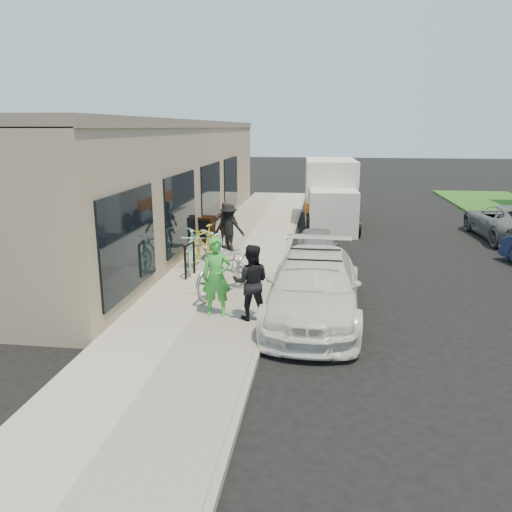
{
  "coord_description": "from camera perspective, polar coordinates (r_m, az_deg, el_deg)",
  "views": [
    {
      "loc": [
        0.64,
        -10.02,
        3.99
      ],
      "look_at": [
        -0.89,
        1.24,
        1.05
      ],
      "focal_mm": 35.0,
      "sensor_mm": 36.0,
      "label": 1
    }
  ],
  "objects": [
    {
      "name": "sedan_silver",
      "position": [
        15.14,
        7.05,
        1.1
      ],
      "size": [
        1.39,
        3.06,
        1.02
      ],
      "primitive_type": "imported",
      "rotation": [
        0.0,
        0.0,
        0.06
      ],
      "color": "gray",
      "rests_on": "ground"
    },
    {
      "name": "sedan_white",
      "position": [
        10.74,
        6.65,
        -3.47
      ],
      "size": [
        2.07,
        4.81,
        1.42
      ],
      "rotation": [
        0.0,
        0.0,
        -0.03
      ],
      "color": "silver",
      "rests_on": "ground"
    },
    {
      "name": "cruiser_bike_a",
      "position": [
        13.9,
        -7.39,
        0.61
      ],
      "size": [
        0.85,
        1.83,
        1.06
      ],
      "primitive_type": "imported",
      "rotation": [
        0.0,
        0.0,
        0.2
      ],
      "color": "#9CE9D9",
      "rests_on": "sidewalk"
    },
    {
      "name": "woman_rider",
      "position": [
        10.4,
        -4.54,
        -2.38
      ],
      "size": [
        0.65,
        0.47,
        1.65
      ],
      "primitive_type": "imported",
      "rotation": [
        0.0,
        0.0,
        0.13
      ],
      "color": "green",
      "rests_on": "sidewalk"
    },
    {
      "name": "bystander_b",
      "position": [
        16.17,
        -3.57,
        3.53
      ],
      "size": [
        0.96,
        0.8,
        1.54
      ],
      "primitive_type": "imported",
      "rotation": [
        0.0,
        0.0,
        0.57
      ],
      "color": "brown",
      "rests_on": "sidewalk"
    },
    {
      "name": "bystander_a",
      "position": [
        15.9,
        -3.08,
        3.28
      ],
      "size": [
        1.02,
        0.65,
        1.5
      ],
      "primitive_type": "imported",
      "rotation": [
        0.0,
        0.0,
        3.04
      ],
      "color": "black",
      "rests_on": "sidewalk"
    },
    {
      "name": "man_standing",
      "position": [
        10.15,
        -0.57,
        -3.02
      ],
      "size": [
        0.8,
        0.65,
        1.57
      ],
      "primitive_type": "imported",
      "rotation": [
        0.0,
        0.0,
        3.21
      ],
      "color": "black",
      "rests_on": "sidewalk"
    },
    {
      "name": "ground",
      "position": [
        10.8,
        3.81,
        -7.2
      ],
      "size": [
        120.0,
        120.0,
        0.0
      ],
      "primitive_type": "plane",
      "color": "black",
      "rests_on": "ground"
    },
    {
      "name": "moving_truck",
      "position": [
        21.33,
        8.48,
        6.78
      ],
      "size": [
        2.28,
        5.51,
        2.67
      ],
      "rotation": [
        0.0,
        0.0,
        0.05
      ],
      "color": "silver",
      "rests_on": "ground"
    },
    {
      "name": "sidewalk",
      "position": [
        13.85,
        -3.59,
        -1.95
      ],
      "size": [
        3.0,
        34.0,
        0.15
      ],
      "primitive_type": "cube",
      "color": "#A4A094",
      "rests_on": "ground"
    },
    {
      "name": "sandwich_board",
      "position": [
        17.03,
        -5.76,
        3.02
      ],
      "size": [
        0.63,
        0.63,
        0.92
      ],
      "rotation": [
        0.0,
        0.0,
        -0.13
      ],
      "color": "black",
      "rests_on": "sidewalk"
    },
    {
      "name": "cruiser_bike_c",
      "position": [
        14.7,
        -5.94,
        1.41
      ],
      "size": [
        1.03,
        1.83,
        1.06
      ],
      "primitive_type": "imported",
      "rotation": [
        0.0,
        0.0,
        -0.32
      ],
      "color": "gold",
      "rests_on": "sidewalk"
    },
    {
      "name": "bike_rack",
      "position": [
        13.23,
        -7.6,
        -0.06
      ],
      "size": [
        0.14,
        0.64,
        0.9
      ],
      "rotation": [
        0.0,
        0.0,
        -0.14
      ],
      "color": "black",
      "rests_on": "sidewalk"
    },
    {
      "name": "cruiser_bike_b",
      "position": [
        14.94,
        -5.76,
        1.55
      ],
      "size": [
        1.25,
        2.06,
        1.02
      ],
      "primitive_type": "imported",
      "rotation": [
        0.0,
        0.0,
        -0.32
      ],
      "color": "#9CE9D9",
      "rests_on": "sidewalk"
    },
    {
      "name": "tandem_bike",
      "position": [
        11.8,
        -3.22,
        -1.27
      ],
      "size": [
        1.72,
        2.55,
        1.27
      ],
      "primitive_type": "imported",
      "rotation": [
        0.0,
        0.0,
        -0.4
      ],
      "color": "#BAB9BC",
      "rests_on": "sidewalk"
    },
    {
      "name": "curb",
      "position": [
        13.64,
        2.82,
        -2.24
      ],
      "size": [
        0.12,
        34.0,
        0.13
      ],
      "primitive_type": "cube",
      "color": "gray",
      "rests_on": "ground"
    },
    {
      "name": "far_car_gray",
      "position": [
        20.52,
        26.77,
        3.52
      ],
      "size": [
        2.28,
        4.62,
        1.26
      ],
      "primitive_type": "imported",
      "rotation": [
        0.0,
        0.0,
        3.18
      ],
      "color": "slate",
      "rests_on": "ground"
    },
    {
      "name": "storefront",
      "position": [
        19.04,
        -10.43,
        8.64
      ],
      "size": [
        3.6,
        20.0,
        4.22
      ],
      "color": "tan",
      "rests_on": "ground"
    }
  ]
}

